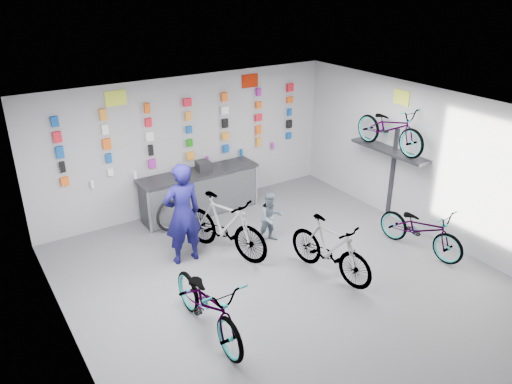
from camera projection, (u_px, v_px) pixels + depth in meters
floor at (295, 290)px, 8.53m from camera, size 8.00×8.00×0.00m
ceiling at (302, 120)px, 7.31m from camera, size 8.00×8.00×0.00m
wall_back at (188, 144)px, 10.99m from camera, size 7.00×0.00×7.00m
wall_left at (73, 279)px, 6.19m from camera, size 0.00×8.00×8.00m
wall_right at (442, 168)px, 9.65m from camera, size 0.00×8.00×8.00m
counter at (200, 193)px, 11.05m from camera, size 2.70×0.66×1.00m
merch_wall at (187, 132)px, 10.79m from camera, size 5.56×0.08×1.56m
wall_bracket at (390, 154)px, 10.50m from camera, size 0.39×1.90×2.00m
sign_left at (116, 98)px, 9.74m from camera, size 0.42×0.02×0.30m
sign_right at (250, 81)px, 11.27m from camera, size 0.42×0.02×0.30m
sign_side at (401, 98)px, 10.09m from camera, size 0.02×0.40×0.30m
bike_left at (208, 303)px, 7.34m from camera, size 0.71×2.01×1.05m
bike_center at (330, 248)px, 8.75m from camera, size 0.82×1.86×1.08m
bike_right at (421, 229)px, 9.56m from camera, size 0.87×1.87×0.95m
bike_service at (225, 225)px, 9.43m from camera, size 1.23×2.06×1.20m
bike_wall at (390, 128)px, 10.22m from camera, size 0.63×1.80×0.95m
clerk at (183, 214)px, 9.03m from camera, size 0.72×0.48×1.95m
customer at (271, 218)px, 9.87m from camera, size 0.56×0.46×1.06m
spare_wheel at (170, 216)px, 10.39m from camera, size 0.68×0.31×0.67m
register at (203, 166)px, 10.86m from camera, size 0.30×0.32×0.22m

